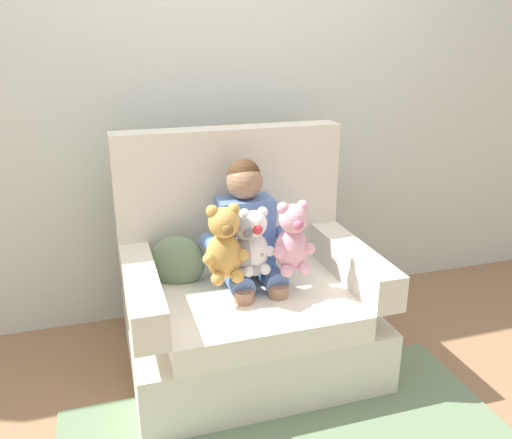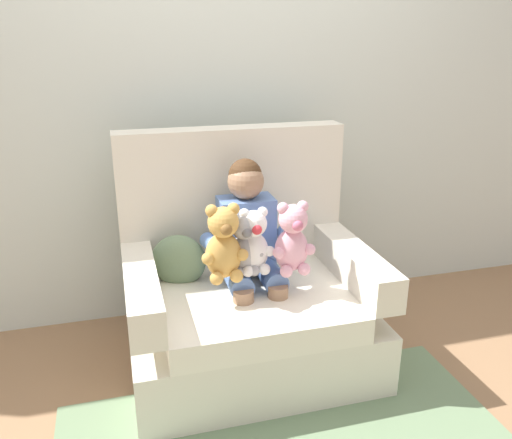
% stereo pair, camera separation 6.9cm
% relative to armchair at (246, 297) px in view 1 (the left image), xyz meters
% --- Properties ---
extents(ground_plane, '(8.00, 8.00, 0.00)m').
position_rel_armchair_xyz_m(ground_plane, '(0.00, -0.06, -0.34)').
color(ground_plane, '#936D4C').
extents(back_wall, '(6.00, 0.10, 2.60)m').
position_rel_armchair_xyz_m(back_wall, '(0.00, 0.63, 0.96)').
color(back_wall, silver).
rests_on(back_wall, ground).
extents(armchair, '(1.14, 0.86, 1.11)m').
position_rel_armchair_xyz_m(armchair, '(0.00, 0.00, 0.00)').
color(armchair, silver).
rests_on(armchair, ground).
extents(seated_child, '(0.45, 0.39, 0.82)m').
position_rel_armchair_xyz_m(seated_child, '(0.02, 0.00, 0.30)').
color(seated_child, '#597AB7').
rests_on(seated_child, armchair).
extents(plush_white, '(0.18, 0.15, 0.30)m').
position_rel_armchair_xyz_m(plush_white, '(0.00, -0.13, 0.34)').
color(plush_white, white).
rests_on(plush_white, armchair).
extents(plush_grey, '(0.17, 0.14, 0.29)m').
position_rel_armchair_xyz_m(plush_grey, '(-0.04, -0.13, 0.33)').
color(plush_grey, '#9E9EA3').
rests_on(plush_grey, armchair).
extents(plush_honey, '(0.20, 0.17, 0.34)m').
position_rel_armchair_xyz_m(plush_honey, '(-0.14, -0.16, 0.36)').
color(plush_honey, gold).
rests_on(plush_honey, armchair).
extents(plush_pink, '(0.20, 0.16, 0.33)m').
position_rel_armchair_xyz_m(plush_pink, '(0.17, -0.17, 0.35)').
color(plush_pink, '#EAA8BC').
rests_on(plush_pink, armchair).
extents(throw_pillow, '(0.28, 0.18, 0.26)m').
position_rel_armchair_xyz_m(throw_pillow, '(-0.31, 0.10, 0.19)').
color(throw_pillow, slate).
rests_on(throw_pillow, armchair).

